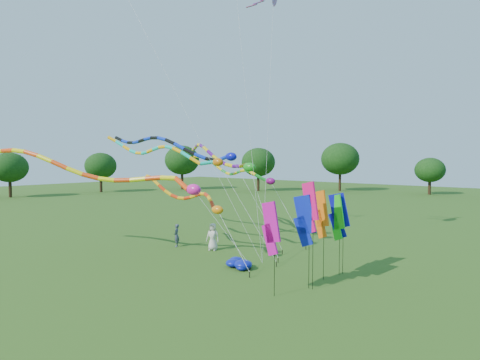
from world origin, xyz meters
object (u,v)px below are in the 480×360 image
Objects in this scene: person_c at (274,223)px; person_a at (213,237)px; person_b at (177,235)px; tube_kite_orange at (111,173)px; blue_nylon_heap at (243,262)px; tube_kite_red at (192,197)px.

person_a is at bearing 149.88° from person_c.
person_c is at bearing 120.15° from person_b.
person_a is at bearing 38.23° from tube_kite_orange.
blue_nylon_heap is 10.69m from person_c.
blue_nylon_heap is (7.11, 3.95, -5.04)m from tube_kite_orange.
person_b is at bearing 173.98° from person_a.
blue_nylon_heap is 0.94× the size of person_c.
tube_kite_red is at bearing -177.11° from blue_nylon_heap.
person_a reaches higher than person_c.
tube_kite_orange reaches higher than tube_kite_red.
tube_kite_orange is 9.97× the size of person_b.
person_a is 1.10× the size of person_c.
person_c is (2.17, 8.78, 0.04)m from person_b.
blue_nylon_heap is at bearing 15.55° from tube_kite_red.
tube_kite_orange reaches higher than person_b.
person_a is 2.81m from person_b.
person_b is (-2.69, 1.08, -2.92)m from tube_kite_red.
blue_nylon_heap is at bearing -46.69° from person_a.
person_a is 7.95m from person_c.
person_b is at bearing 172.61° from blue_nylon_heap.
tube_kite_orange is 9.54× the size of person_c.
person_c is (-4.55, 9.65, 0.62)m from blue_nylon_heap.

